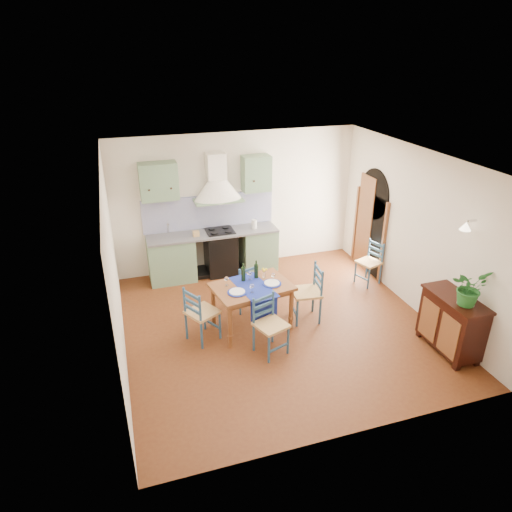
# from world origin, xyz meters

# --- Properties ---
(floor) EXTENTS (5.00, 5.00, 0.00)m
(floor) POSITION_xyz_m (0.00, 0.00, 0.00)
(floor) COLOR #4B2110
(floor) RESTS_ON ground
(back_wall) EXTENTS (5.00, 0.96, 2.80)m
(back_wall) POSITION_xyz_m (-0.47, 2.29, 1.05)
(back_wall) COLOR beige
(back_wall) RESTS_ON ground
(right_wall) EXTENTS (0.26, 5.00, 2.80)m
(right_wall) POSITION_xyz_m (2.50, 0.28, 1.34)
(right_wall) COLOR beige
(right_wall) RESTS_ON ground
(left_wall) EXTENTS (0.04, 5.00, 2.80)m
(left_wall) POSITION_xyz_m (-2.50, 0.00, 1.40)
(left_wall) COLOR beige
(left_wall) RESTS_ON ground
(ceiling) EXTENTS (5.00, 5.00, 0.01)m
(ceiling) POSITION_xyz_m (0.00, 0.00, 2.80)
(ceiling) COLOR white
(ceiling) RESTS_ON back_wall
(dining_table) EXTENTS (1.36, 1.06, 1.11)m
(dining_table) POSITION_xyz_m (-0.43, 0.08, 0.70)
(dining_table) COLOR brown
(dining_table) RESTS_ON ground
(chair_near) EXTENTS (0.55, 0.55, 0.93)m
(chair_near) POSITION_xyz_m (-0.37, -0.63, 0.48)
(chair_near) COLOR navy
(chair_near) RESTS_ON ground
(chair_far) EXTENTS (0.52, 0.52, 0.89)m
(chair_far) POSITION_xyz_m (-0.39, 0.70, 0.46)
(chair_far) COLOR navy
(chair_far) RESTS_ON ground
(chair_left) EXTENTS (0.60, 0.60, 0.94)m
(chair_left) POSITION_xyz_m (-1.30, -0.02, 0.49)
(chair_left) COLOR navy
(chair_left) RESTS_ON ground
(chair_right) EXTENTS (0.52, 0.52, 1.00)m
(chair_right) POSITION_xyz_m (0.55, 0.04, 0.51)
(chair_right) COLOR navy
(chair_right) RESTS_ON ground
(chair_spare) EXTENTS (0.51, 0.51, 0.85)m
(chair_spare) POSITION_xyz_m (2.23, 0.89, 0.44)
(chair_spare) COLOR navy
(chair_spare) RESTS_ON ground
(sideboard) EXTENTS (0.50, 1.05, 0.94)m
(sideboard) POSITION_xyz_m (2.26, -1.43, 0.51)
(sideboard) COLOR black
(sideboard) RESTS_ON ground
(potted_plant) EXTENTS (0.59, 0.54, 0.54)m
(potted_plant) POSITION_xyz_m (2.26, -1.62, 1.21)
(potted_plant) COLOR #216226
(potted_plant) RESTS_ON sideboard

